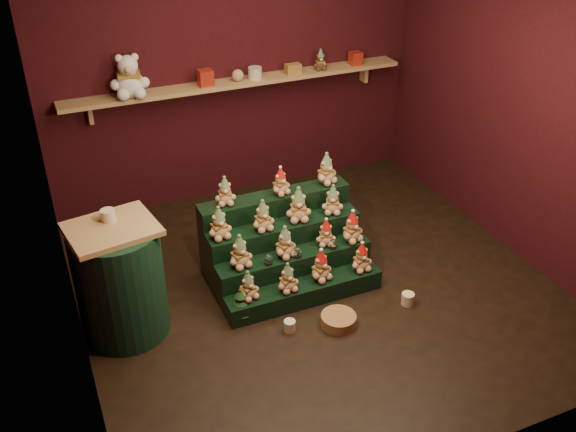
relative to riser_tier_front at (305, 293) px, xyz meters
name	(u,v)px	position (x,y,z in m)	size (l,w,h in m)	color
ground	(316,286)	(0.18, 0.15, -0.09)	(4.00, 4.00, 0.00)	black
back_wall	(233,67)	(0.18, 2.20, 1.31)	(4.00, 0.10, 2.80)	black
front_wall	(489,291)	(0.18, -1.90, 1.31)	(4.00, 0.10, 2.80)	black
left_wall	(46,194)	(-1.87, 0.15, 1.31)	(0.10, 4.00, 2.80)	black
right_wall	(527,105)	(2.23, 0.15, 1.31)	(0.10, 4.00, 2.80)	black
back_shelf	(239,83)	(0.18, 2.02, 1.20)	(3.60, 0.26, 0.24)	tan
riser_tier_front	(305,293)	(0.00, 0.00, 0.00)	(1.40, 0.22, 0.18)	black
riser_tier_midfront	(294,270)	(0.00, 0.22, 0.09)	(1.40, 0.22, 0.36)	black
riser_tier_midback	(284,249)	(0.00, 0.44, 0.18)	(1.40, 0.22, 0.54)	black
riser_tier_back	(275,229)	(0.00, 0.66, 0.27)	(1.40, 0.22, 0.72)	black
teddy_0	(248,285)	(-0.50, 0.02, 0.22)	(0.18, 0.17, 0.26)	tan
teddy_1	(288,277)	(-0.17, -0.02, 0.22)	(0.19, 0.17, 0.26)	tan
teddy_2	(321,265)	(0.16, 0.01, 0.23)	(0.21, 0.18, 0.29)	tan
teddy_3	(361,257)	(0.54, 0.00, 0.23)	(0.19, 0.17, 0.27)	tan
teddy_4	(240,251)	(-0.49, 0.23, 0.42)	(0.21, 0.19, 0.29)	tan
teddy_5	(285,242)	(-0.09, 0.22, 0.41)	(0.21, 0.18, 0.29)	tan
teddy_6	(326,233)	(0.31, 0.24, 0.39)	(0.18, 0.16, 0.25)	tan
teddy_7	(352,226)	(0.55, 0.21, 0.42)	(0.21, 0.19, 0.29)	tan
teddy_8	(219,223)	(-0.59, 0.45, 0.59)	(0.21, 0.19, 0.29)	tan
teddy_9	(263,215)	(-0.21, 0.42, 0.59)	(0.20, 0.18, 0.28)	tan
teddy_10	(298,204)	(0.14, 0.45, 0.61)	(0.22, 0.20, 0.31)	tan
teddy_11	(333,200)	(0.47, 0.44, 0.59)	(0.19, 0.17, 0.27)	tan
teddy_12	(225,191)	(-0.45, 0.67, 0.76)	(0.18, 0.16, 0.25)	tan
teddy_13	(280,181)	(0.05, 0.65, 0.76)	(0.18, 0.16, 0.25)	tan
teddy_14	(326,169)	(0.52, 0.68, 0.78)	(0.21, 0.19, 0.29)	tan
snow_globe_a	(268,259)	(-0.27, 0.16, 0.32)	(0.07, 0.07, 0.09)	black
snow_globe_b	(297,252)	(0.00, 0.16, 0.32)	(0.07, 0.07, 0.09)	black
snow_globe_c	(333,244)	(0.34, 0.16, 0.32)	(0.07, 0.07, 0.09)	black
side_table	(120,281)	(-1.48, 0.24, 0.40)	(0.72, 0.69, 0.99)	tan
table_ornament	(108,215)	(-1.48, 0.34, 0.94)	(0.11, 0.11, 0.09)	beige
mini_christmas_tree	(241,304)	(-0.58, -0.02, 0.07)	(0.20, 0.20, 0.34)	#472319
mug_left	(290,326)	(-0.27, -0.30, -0.04)	(0.10, 0.10, 0.10)	beige
mug_right	(408,299)	(0.79, -0.39, -0.04)	(0.11, 0.11, 0.11)	beige
wicker_basket	(338,320)	(0.13, -0.39, -0.04)	(0.29, 0.29, 0.09)	#9A6C3E
white_bear	(128,70)	(-0.92, 1.99, 1.49)	(0.37, 0.33, 0.52)	white
brown_bear	(320,60)	(1.08, 1.99, 1.34)	(0.15, 0.14, 0.22)	#4E2F1A
gift_tin_red_a	(205,78)	(-0.18, 2.00, 1.31)	(0.14, 0.14, 0.16)	#B22E1B
gift_tin_cream	(255,73)	(0.34, 2.00, 1.29)	(0.14, 0.14, 0.12)	beige
gift_tin_red_b	(355,58)	(1.51, 2.00, 1.30)	(0.12, 0.12, 0.14)	#B22E1B
shelf_plush_ball	(238,75)	(0.16, 2.00, 1.29)	(0.12, 0.12, 0.12)	tan
scarf_gift_box	(293,69)	(0.77, 2.00, 1.28)	(0.16, 0.10, 0.10)	#C7601C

